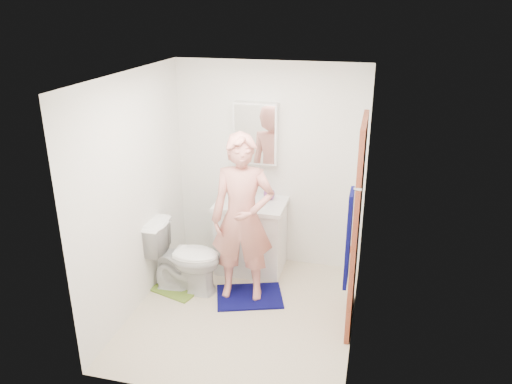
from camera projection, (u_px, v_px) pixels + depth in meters
The scene contains 22 objects.
floor at pixel (243, 314), 5.12m from camera, with size 2.20×2.40×0.02m, color beige.
ceiling at pixel (240, 74), 4.25m from camera, with size 2.20×2.40×0.02m, color white.
wall_back at pixel (270, 166), 5.78m from camera, with size 2.20×0.02×2.40m, color white.
wall_front at pixel (197, 268), 3.59m from camera, with size 2.20×0.02×2.40m, color white.
wall_left at pixel (134, 195), 4.93m from camera, with size 0.02×2.40×2.40m, color white.
wall_right at pixel (362, 217), 4.43m from camera, with size 0.02×2.40×2.40m, color white.
vanity_cabinet at pixel (251, 238), 5.83m from camera, with size 0.75×0.55×0.80m, color white.
countertop at pixel (251, 204), 5.68m from camera, with size 0.79×0.59×0.05m, color white.
sink_basin at pixel (251, 203), 5.68m from camera, with size 0.40×0.40×0.03m, color white.
faucet at pixel (255, 192), 5.81m from camera, with size 0.03×0.03×0.12m, color silver.
medicine_cabinet at pixel (256, 133), 5.60m from camera, with size 0.50×0.12×0.70m, color white.
mirror_panel at pixel (254, 135), 5.55m from camera, with size 0.46×0.01×0.66m, color white.
door at pixel (356, 227), 4.64m from camera, with size 0.05×0.80×2.05m, color #A84B2E.
door_knob at pixel (349, 249), 4.39m from camera, with size 0.07×0.07×0.07m, color gold.
towel at pixel (349, 239), 3.92m from camera, with size 0.03×0.24×0.80m, color #07084A.
towel_hook at pixel (358, 189), 3.76m from camera, with size 0.02×0.02×0.06m, color silver.
toilet at pixel (185, 257), 5.40m from camera, with size 0.45×0.79×0.80m, color white.
bath_mat at pixel (249, 296), 5.38m from camera, with size 0.70×0.50×0.02m, color #07084A.
green_rug at pixel (179, 287), 5.55m from camera, with size 0.50×0.43×0.02m, color olive.
soap_dispenser at pixel (236, 195), 5.62m from camera, with size 0.09×0.09×0.19m, color tan.
toothbrush_cup at pixel (269, 195), 5.74m from camera, with size 0.13×0.13×0.10m, color #853D87.
man at pixel (243, 219), 5.09m from camera, with size 0.65×0.43×1.78m, color tan.
Camera 1 is at (1.17, -4.16, 3.01)m, focal length 35.00 mm.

